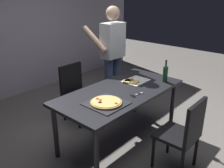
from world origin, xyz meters
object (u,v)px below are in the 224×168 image
chair_far_side (76,89)px  pepperoni_pizza_on_tray (106,103)px  kitchen_scissors (135,95)px  dining_table (121,95)px  person_serving_pizza (112,54)px  wine_bottle (165,74)px  chair_near_camera (184,132)px

chair_far_side → pepperoni_pizza_on_tray: size_ratio=2.11×
chair_far_side → kitchen_scissors: bearing=-90.4°
dining_table → pepperoni_pizza_on_tray: (-0.42, -0.13, 0.09)m
pepperoni_pizza_on_tray → dining_table: bearing=17.2°
chair_far_side → kitchen_scissors: 1.18m
person_serving_pizza → pepperoni_pizza_on_tray: 1.34m
dining_table → kitchen_scissors: (-0.01, -0.24, 0.08)m
person_serving_pizza → chair_far_side: bearing=160.4°
wine_bottle → kitchen_scissors: 0.68m
chair_near_camera → kitchen_scissors: 0.72m
chair_near_camera → pepperoni_pizza_on_tray: chair_near_camera is taller
person_serving_pizza → dining_table: bearing=-131.6°
dining_table → chair_near_camera: 0.93m
person_serving_pizza → pepperoni_pizza_on_tray: size_ratio=4.11×
person_serving_pizza → wine_bottle: person_serving_pizza is taller
kitchen_scissors → wine_bottle: bearing=-2.1°
pepperoni_pizza_on_tray → kitchen_scissors: 0.42m
pepperoni_pizza_on_tray → kitchen_scissors: size_ratio=2.15×
kitchen_scissors → chair_near_camera: bearing=-89.4°
pepperoni_pizza_on_tray → wine_bottle: wine_bottle is taller
kitchen_scissors → dining_table: bearing=88.2°
chair_far_side → person_serving_pizza: 0.82m
dining_table → pepperoni_pizza_on_tray: bearing=-162.8°
chair_near_camera → person_serving_pizza: 1.80m
chair_far_side → wine_bottle: bearing=-60.6°
chair_near_camera → chair_far_side: (0.00, 1.83, 0.00)m
chair_far_side → person_serving_pizza: bearing=-19.6°
chair_near_camera → kitchen_scissors: (-0.01, 0.68, 0.24)m
chair_far_side → pepperoni_pizza_on_tray: (-0.42, -1.05, 0.25)m
person_serving_pizza → kitchen_scissors: 1.15m
pepperoni_pizza_on_tray → wine_bottle: bearing=-7.2°
person_serving_pizza → chair_near_camera: bearing=-111.0°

